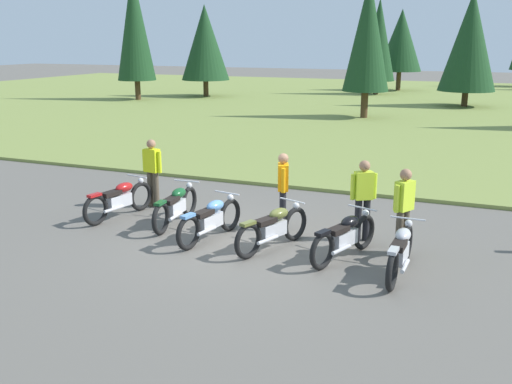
{
  "coord_description": "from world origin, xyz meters",
  "views": [
    {
      "loc": [
        4.43,
        -10.18,
        3.97
      ],
      "look_at": [
        0.0,
        0.6,
        0.9
      ],
      "focal_mm": 40.63,
      "sensor_mm": 36.0,
      "label": 1
    }
  ],
  "objects_px": {
    "motorcycle_british_green": "(176,206)",
    "rider_near_row_end": "(404,206)",
    "motorcycle_red": "(119,199)",
    "motorcycle_sky_blue": "(211,219)",
    "motorcycle_olive": "(273,228)",
    "motorcycle_silver": "(401,251)",
    "motorcycle_black": "(345,236)",
    "rider_with_back_turned": "(283,187)",
    "rider_in_hivis_vest": "(363,196)",
    "rider_checking_bike": "(152,169)"
  },
  "relations": [
    {
      "from": "motorcycle_british_green",
      "to": "rider_near_row_end",
      "type": "relative_size",
      "value": 1.26
    },
    {
      "from": "motorcycle_red",
      "to": "motorcycle_sky_blue",
      "type": "height_order",
      "value": "same"
    },
    {
      "from": "motorcycle_olive",
      "to": "motorcycle_silver",
      "type": "xyz_separation_m",
      "value": [
        2.5,
        -0.38,
        0.0
      ]
    },
    {
      "from": "motorcycle_british_green",
      "to": "rider_near_row_end",
      "type": "xyz_separation_m",
      "value": [
        4.89,
        0.04,
        0.51
      ]
    },
    {
      "from": "motorcycle_olive",
      "to": "motorcycle_sky_blue",
      "type": "bearing_deg",
      "value": 178.84
    },
    {
      "from": "motorcycle_black",
      "to": "rider_with_back_turned",
      "type": "distance_m",
      "value": 2.11
    },
    {
      "from": "motorcycle_black",
      "to": "motorcycle_silver",
      "type": "relative_size",
      "value": 0.96
    },
    {
      "from": "motorcycle_silver",
      "to": "rider_with_back_turned",
      "type": "xyz_separation_m",
      "value": [
        -2.74,
        1.59,
        0.51
      ]
    },
    {
      "from": "motorcycle_red",
      "to": "motorcycle_british_green",
      "type": "relative_size",
      "value": 0.99
    },
    {
      "from": "rider_near_row_end",
      "to": "rider_in_hivis_vest",
      "type": "bearing_deg",
      "value": 151.11
    },
    {
      "from": "motorcycle_british_green",
      "to": "rider_checking_bike",
      "type": "height_order",
      "value": "rider_checking_bike"
    },
    {
      "from": "motorcycle_red",
      "to": "motorcycle_olive",
      "type": "distance_m",
      "value": 4.04
    },
    {
      "from": "motorcycle_sky_blue",
      "to": "motorcycle_black",
      "type": "xyz_separation_m",
      "value": [
        2.79,
        -0.01,
        0.0
      ]
    },
    {
      "from": "motorcycle_olive",
      "to": "rider_near_row_end",
      "type": "relative_size",
      "value": 1.2
    },
    {
      "from": "motorcycle_olive",
      "to": "motorcycle_silver",
      "type": "height_order",
      "value": "same"
    },
    {
      "from": "rider_checking_bike",
      "to": "rider_in_hivis_vest",
      "type": "height_order",
      "value": "same"
    },
    {
      "from": "motorcycle_black",
      "to": "rider_near_row_end",
      "type": "relative_size",
      "value": 1.21
    },
    {
      "from": "motorcycle_silver",
      "to": "rider_near_row_end",
      "type": "height_order",
      "value": "rider_near_row_end"
    },
    {
      "from": "motorcycle_british_green",
      "to": "motorcycle_silver",
      "type": "height_order",
      "value": "same"
    },
    {
      "from": "motorcycle_red",
      "to": "rider_in_hivis_vest",
      "type": "xyz_separation_m",
      "value": [
        5.49,
        0.54,
        0.51
      ]
    },
    {
      "from": "motorcycle_black",
      "to": "rider_in_hivis_vest",
      "type": "distance_m",
      "value": 1.23
    },
    {
      "from": "motorcycle_sky_blue",
      "to": "motorcycle_black",
      "type": "relative_size",
      "value": 1.03
    },
    {
      "from": "rider_checking_bike",
      "to": "rider_with_back_turned",
      "type": "bearing_deg",
      "value": -7.14
    },
    {
      "from": "motorcycle_olive",
      "to": "rider_checking_bike",
      "type": "relative_size",
      "value": 1.2
    },
    {
      "from": "rider_in_hivis_vest",
      "to": "motorcycle_sky_blue",
      "type": "bearing_deg",
      "value": -158.81
    },
    {
      "from": "rider_with_back_turned",
      "to": "motorcycle_olive",
      "type": "bearing_deg",
      "value": -78.85
    },
    {
      "from": "motorcycle_sky_blue",
      "to": "rider_with_back_turned",
      "type": "distance_m",
      "value": 1.72
    },
    {
      "from": "motorcycle_red",
      "to": "rider_checking_bike",
      "type": "xyz_separation_m",
      "value": [
        0.24,
        1.05,
        0.51
      ]
    },
    {
      "from": "rider_near_row_end",
      "to": "rider_in_hivis_vest",
      "type": "relative_size",
      "value": 1.0
    },
    {
      "from": "motorcycle_red",
      "to": "motorcycle_black",
      "type": "xyz_separation_m",
      "value": [
        5.41,
        -0.58,
        0.0
      ]
    },
    {
      "from": "motorcycle_silver",
      "to": "rider_checking_bike",
      "type": "height_order",
      "value": "rider_checking_bike"
    },
    {
      "from": "motorcycle_black",
      "to": "motorcycle_british_green",
      "type": "bearing_deg",
      "value": 171.28
    },
    {
      "from": "motorcycle_british_green",
      "to": "motorcycle_olive",
      "type": "height_order",
      "value": "same"
    },
    {
      "from": "motorcycle_british_green",
      "to": "rider_with_back_turned",
      "type": "xyz_separation_m",
      "value": [
        2.28,
        0.59,
        0.51
      ]
    },
    {
      "from": "motorcycle_black",
      "to": "rider_near_row_end",
      "type": "distance_m",
      "value": 1.25
    },
    {
      "from": "motorcycle_black",
      "to": "rider_checking_bike",
      "type": "distance_m",
      "value": 5.45
    },
    {
      "from": "motorcycle_british_green",
      "to": "motorcycle_black",
      "type": "xyz_separation_m",
      "value": [
        3.94,
        -0.6,
        0.0
      ]
    },
    {
      "from": "motorcycle_red",
      "to": "motorcycle_black",
      "type": "relative_size",
      "value": 1.03
    },
    {
      "from": "motorcycle_red",
      "to": "motorcycle_sky_blue",
      "type": "relative_size",
      "value": 1.0
    },
    {
      "from": "motorcycle_sky_blue",
      "to": "rider_with_back_turned",
      "type": "xyz_separation_m",
      "value": [
        1.13,
        1.19,
        0.51
      ]
    },
    {
      "from": "motorcycle_red",
      "to": "motorcycle_british_green",
      "type": "distance_m",
      "value": 1.47
    },
    {
      "from": "motorcycle_sky_blue",
      "to": "motorcycle_silver",
      "type": "distance_m",
      "value": 3.89
    },
    {
      "from": "motorcycle_sky_blue",
      "to": "rider_near_row_end",
      "type": "bearing_deg",
      "value": 9.63
    },
    {
      "from": "motorcycle_red",
      "to": "motorcycle_silver",
      "type": "xyz_separation_m",
      "value": [
        6.49,
        -0.98,
        0.0
      ]
    },
    {
      "from": "motorcycle_red",
      "to": "rider_checking_bike",
      "type": "distance_m",
      "value": 1.2
    },
    {
      "from": "motorcycle_british_green",
      "to": "rider_near_row_end",
      "type": "distance_m",
      "value": 4.91
    },
    {
      "from": "motorcycle_black",
      "to": "rider_in_hivis_vest",
      "type": "relative_size",
      "value": 1.21
    },
    {
      "from": "motorcycle_red",
      "to": "motorcycle_olive",
      "type": "xyz_separation_m",
      "value": [
        3.99,
        -0.6,
        0.0
      ]
    },
    {
      "from": "motorcycle_red",
      "to": "motorcycle_sky_blue",
      "type": "xyz_separation_m",
      "value": [
        2.62,
        -0.58,
        0.0
      ]
    },
    {
      "from": "motorcycle_british_green",
      "to": "motorcycle_red",
      "type": "bearing_deg",
      "value": -179.25
    }
  ]
}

